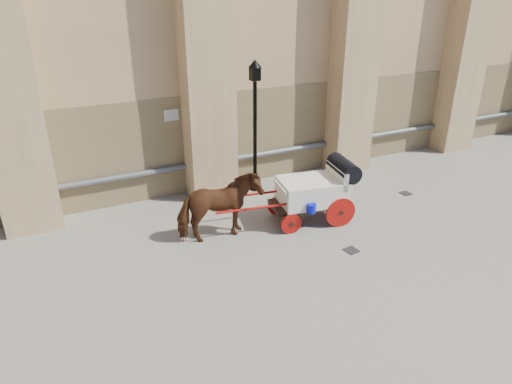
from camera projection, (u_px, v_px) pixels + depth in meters
ground at (299, 239)px, 11.59m from camera, size 90.00×90.00×0.00m
horse at (219, 208)px, 11.26m from camera, size 0.97×2.08×1.74m
carriage at (317, 189)px, 12.21m from camera, size 3.96×1.66×1.68m
street_lamp at (255, 124)px, 13.53m from camera, size 0.37×0.37×4.00m
drain_grate_near at (351, 250)px, 11.09m from camera, size 0.35×0.35×0.01m
drain_grate_far at (406, 193)px, 14.12m from camera, size 0.32×0.32×0.01m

